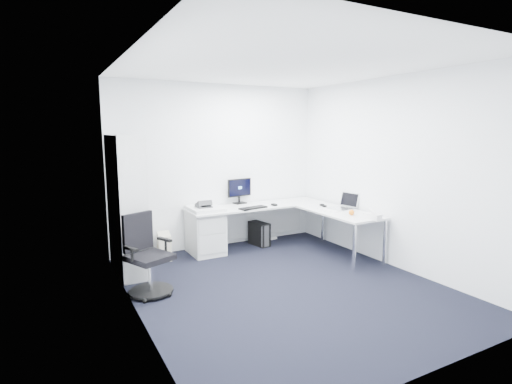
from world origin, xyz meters
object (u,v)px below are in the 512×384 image
task_chair (150,255)px  laptop (340,201)px  l_desk (267,230)px  bookshelf (127,205)px  monitor (240,191)px

task_chair → laptop: bearing=-19.3°
task_chair → laptop: size_ratio=2.63×
task_chair → l_desk: bearing=-2.0°
laptop → bookshelf: bearing=160.6°
task_chair → bookshelf: bearing=71.0°
task_chair → laptop: 3.11m
bookshelf → laptop: size_ratio=5.12×
l_desk → monitor: bearing=108.1°
bookshelf → laptop: (3.16, -0.65, -0.11)m
bookshelf → l_desk: bearing=-1.3°
l_desk → monitor: size_ratio=5.26×
l_desk → task_chair: (-2.10, -0.85, 0.13)m
monitor → bookshelf: bearing=-172.9°
l_desk → task_chair: bearing=-158.0°
bookshelf → task_chair: size_ratio=1.95×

